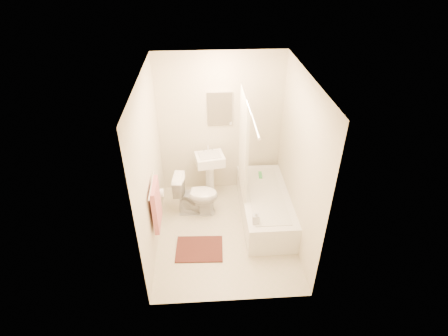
{
  "coord_description": "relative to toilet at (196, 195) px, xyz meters",
  "views": [
    {
      "loc": [
        -0.27,
        -3.89,
        3.72
      ],
      "look_at": [
        0.0,
        0.25,
        1.0
      ],
      "focal_mm": 28.0,
      "sensor_mm": 36.0,
      "label": 1
    }
  ],
  "objects": [
    {
      "name": "towel_bar",
      "position": [
        -0.54,
        -0.76,
        0.76
      ],
      "size": [
        0.02,
        0.6,
        0.02
      ],
      "primitive_type": "cylinder",
      "rotation": [
        1.57,
        0.0,
        0.0
      ],
      "color": "silver",
      "rests_on": "wall_left"
    },
    {
      "name": "soap_bottle",
      "position": [
        0.82,
        -0.83,
        0.22
      ],
      "size": [
        0.09,
        0.1,
        0.2
      ],
      "primitive_type": "imported",
      "rotation": [
        0.0,
        0.0,
        -0.05
      ],
      "color": "silver",
      "rests_on": "bathtub"
    },
    {
      "name": "scrub_brush",
      "position": [
        1.06,
        0.28,
        0.14
      ],
      "size": [
        0.07,
        0.18,
        0.04
      ],
      "primitive_type": "cube",
      "rotation": [
        0.0,
        0.0,
        -0.07
      ],
      "color": "#43B056",
      "rests_on": "bathtub"
    },
    {
      "name": "bath_mat",
      "position": [
        0.03,
        -0.84,
        -0.33
      ],
      "size": [
        0.68,
        0.53,
        0.02
      ],
      "primitive_type": "cube",
      "rotation": [
        0.0,
        0.0,
        -0.04
      ],
      "color": "#562D1E",
      "rests_on": "floor"
    },
    {
      "name": "mirror",
      "position": [
        0.42,
        0.67,
        1.16
      ],
      "size": [
        0.4,
        0.03,
        0.55
      ],
      "primitive_type": "cube",
      "color": "white",
      "rests_on": "wall_back"
    },
    {
      "name": "bathtub",
      "position": [
        1.07,
        -0.21,
        -0.11
      ],
      "size": [
        0.71,
        1.63,
        0.46
      ],
      "primitive_type": null,
      "color": "white",
      "rests_on": "floor"
    },
    {
      "name": "towel",
      "position": [
        -0.51,
        -0.76,
        0.44
      ],
      "size": [
        0.06,
        0.45,
        0.66
      ],
      "primitive_type": "cube",
      "color": "#CC7266",
      "rests_on": "towel_bar"
    },
    {
      "name": "wall_back",
      "position": [
        0.42,
        0.69,
        0.86
      ],
      "size": [
        2.0,
        0.02,
        2.4
      ],
      "primitive_type": "cube",
      "color": "beige",
      "rests_on": "ground"
    },
    {
      "name": "wall_left",
      "position": [
        -0.58,
        -0.51,
        0.86
      ],
      "size": [
        0.02,
        2.4,
        2.4
      ],
      "primitive_type": "cube",
      "color": "beige",
      "rests_on": "ground"
    },
    {
      "name": "floor",
      "position": [
        0.42,
        -0.51,
        -0.34
      ],
      "size": [
        2.4,
        2.4,
        0.0
      ],
      "primitive_type": "plane",
      "color": "beige",
      "rests_on": "ground"
    },
    {
      "name": "ceiling",
      "position": [
        0.42,
        -0.51,
        2.06
      ],
      "size": [
        2.4,
        2.4,
        0.0
      ],
      "primitive_type": "plane",
      "color": "white",
      "rests_on": "ground"
    },
    {
      "name": "curtain_rod",
      "position": [
        0.72,
        -0.41,
        1.66
      ],
      "size": [
        0.03,
        1.7,
        0.03
      ],
      "primitive_type": "cylinder",
      "rotation": [
        1.57,
        0.0,
        0.0
      ],
      "color": "silver",
      "rests_on": "wall_back"
    },
    {
      "name": "wall_right",
      "position": [
        1.42,
        -0.51,
        0.86
      ],
      "size": [
        0.02,
        2.4,
        2.4
      ],
      "primitive_type": "cube",
      "color": "beige",
      "rests_on": "ground"
    },
    {
      "name": "shower_curtain",
      "position": [
        0.72,
        -0.01,
        0.88
      ],
      "size": [
        0.04,
        0.8,
        1.55
      ],
      "primitive_type": "cube",
      "color": "silver",
      "rests_on": "curtain_rod"
    },
    {
      "name": "toilet",
      "position": [
        0.0,
        0.0,
        0.0
      ],
      "size": [
        0.73,
        0.46,
        0.68
      ],
      "primitive_type": "imported",
      "rotation": [
        0.0,
        0.0,
        1.47
      ],
      "color": "silver",
      "rests_on": "floor"
    },
    {
      "name": "sink",
      "position": [
        0.23,
        0.44,
        0.1
      ],
      "size": [
        0.5,
        0.43,
        0.88
      ],
      "primitive_type": null,
      "rotation": [
        0.0,
        0.0,
        0.17
      ],
      "color": "white",
      "rests_on": "floor"
    },
    {
      "name": "toilet_paper",
      "position": [
        -0.51,
        -0.39,
        0.36
      ],
      "size": [
        0.11,
        0.12,
        0.12
      ],
      "primitive_type": "cylinder",
      "rotation": [
        0.0,
        1.57,
        0.0
      ],
      "color": "white",
      "rests_on": "wall_left"
    }
  ]
}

